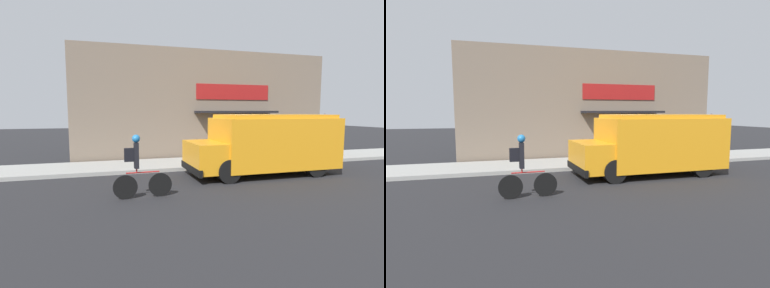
% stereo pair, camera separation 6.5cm
% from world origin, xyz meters
% --- Properties ---
extents(ground_plane, '(70.00, 70.00, 0.00)m').
position_xyz_m(ground_plane, '(0.00, 0.00, 0.00)').
color(ground_plane, '#232326').
extents(sidewalk, '(28.00, 2.60, 0.15)m').
position_xyz_m(sidewalk, '(0.00, 1.30, 0.07)').
color(sidewalk, '#999993').
rests_on(sidewalk, ground_plane).
extents(storefront, '(13.14, 1.11, 5.39)m').
position_xyz_m(storefront, '(0.05, 2.81, 2.69)').
color(storefront, '#756656').
rests_on(storefront, ground_plane).
extents(school_bus, '(5.55, 2.75, 2.25)m').
position_xyz_m(school_bus, '(0.75, -1.41, 1.18)').
color(school_bus, orange).
rests_on(school_bus, ground_plane).
extents(cyclist, '(1.62, 0.22, 1.75)m').
position_xyz_m(cyclist, '(-4.26, -3.26, 0.85)').
color(cyclist, black).
rests_on(cyclist, ground_plane).
extents(stop_sign_post, '(0.45, 0.45, 2.13)m').
position_xyz_m(stop_sign_post, '(5.11, 0.62, 1.58)').
color(stop_sign_post, slate).
rests_on(stop_sign_post, sidewalk).
extents(trash_bin, '(0.47, 0.47, 0.85)m').
position_xyz_m(trash_bin, '(3.44, 1.62, 0.57)').
color(trash_bin, '#2D5138').
rests_on(trash_bin, sidewalk).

